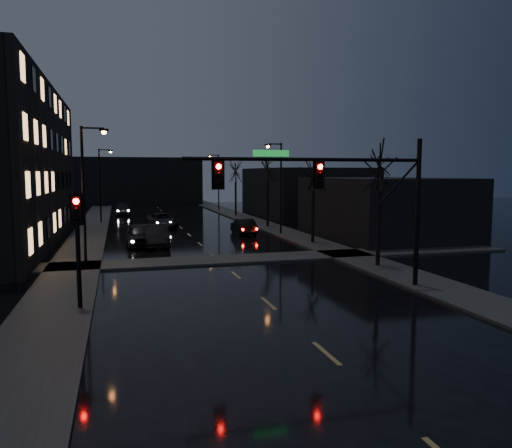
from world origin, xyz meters
TOP-DOWN VIEW (x-y plane):
  - ground at (0.00, 0.00)m, footprint 160.00×160.00m
  - sidewalk_left at (-8.50, 35.00)m, footprint 3.00×140.00m
  - sidewalk_right at (8.50, 35.00)m, footprint 3.00×140.00m
  - sidewalk_cross at (0.00, 18.50)m, footprint 40.00×3.00m
  - commercial_right_near at (15.50, 26.00)m, footprint 10.00×14.00m
  - commercial_right_far at (17.00, 48.00)m, footprint 12.00×18.00m
  - far_block at (-3.00, 78.00)m, footprint 22.00×10.00m
  - signal_mast at (3.85, 9.00)m, footprint 11.11×0.41m
  - signal_pole_left at (-7.50, 8.99)m, footprint 0.35×0.41m
  - tree_near at (8.40, 14.00)m, footprint 3.52×3.52m
  - tree_mid_a at (8.40, 24.00)m, footprint 3.30×3.30m
  - tree_mid_b at (8.40, 36.00)m, footprint 3.74×3.74m
  - tree_far at (8.40, 50.00)m, footprint 3.43×3.43m
  - streetlight_l_near at (-7.58, 18.00)m, footprint 1.53×0.28m
  - streetlight_l_far at (-7.58, 45.00)m, footprint 1.53×0.28m
  - streetlight_r_mid at (7.58, 30.00)m, footprint 1.53×0.28m
  - streetlight_r_far at (7.58, 58.00)m, footprint 1.53×0.28m
  - oncoming_car_a at (-4.45, 26.26)m, footprint 2.11×5.01m
  - oncoming_car_b at (-3.28, 25.65)m, footprint 1.84×4.97m
  - oncoming_car_c at (-1.80, 38.68)m, footprint 3.04×5.43m
  - oncoming_car_d at (-5.39, 55.45)m, footprint 2.13×5.17m
  - lead_car at (4.66, 30.99)m, footprint 1.50×4.28m

SIDE VIEW (x-z plane):
  - ground at x=0.00m, z-range 0.00..0.00m
  - sidewalk_left at x=-8.50m, z-range 0.00..0.12m
  - sidewalk_right at x=8.50m, z-range 0.00..0.12m
  - sidewalk_cross at x=0.00m, z-range 0.00..0.12m
  - lead_car at x=4.66m, z-range 0.00..1.41m
  - oncoming_car_c at x=-1.80m, z-range 0.00..1.43m
  - oncoming_car_d at x=-5.39m, z-range 0.00..1.50m
  - oncoming_car_b at x=-3.28m, z-range 0.00..1.62m
  - oncoming_car_a at x=-4.45m, z-range 0.00..1.69m
  - commercial_right_near at x=15.50m, z-range 0.00..5.00m
  - commercial_right_far at x=17.00m, z-range 0.00..6.00m
  - signal_pole_left at x=-7.50m, z-range 0.75..5.27m
  - far_block at x=-3.00m, z-range 0.00..8.00m
  - streetlight_l_near at x=-7.58m, z-range 0.77..8.77m
  - streetlight_l_far at x=-7.58m, z-range 0.77..8.77m
  - streetlight_r_mid at x=7.58m, z-range 0.77..8.77m
  - streetlight_r_far at x=7.58m, z-range 0.77..8.77m
  - signal_mast at x=3.85m, z-range 1.37..8.37m
  - tree_mid_a at x=8.40m, z-range 2.04..9.61m
  - tree_far at x=8.40m, z-range 2.12..10.00m
  - tree_near at x=8.40m, z-range 2.18..10.26m
  - tree_mid_b at x=8.40m, z-range 2.32..10.90m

